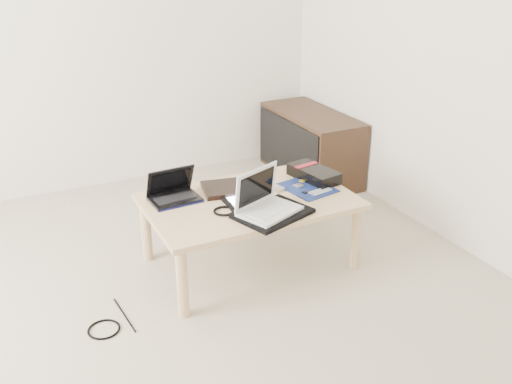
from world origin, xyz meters
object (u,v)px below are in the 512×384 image
media_cabinet (310,145)px  white_laptop (265,203)px  netbook (173,193)px  gpu_box (314,174)px  coffee_table (250,207)px

media_cabinet → white_laptop: 1.55m
netbook → gpu_box: bearing=-6.2°
white_laptop → gpu_box: 0.55m
coffee_table → media_cabinet: size_ratio=1.22×
coffee_table → netbook: size_ratio=4.12×
media_cabinet → white_laptop: bearing=-129.9°
netbook → gpu_box: netbook is taller
media_cabinet → white_laptop: white_laptop is taller
coffee_table → gpu_box: 0.47m
netbook → white_laptop: size_ratio=0.75×
netbook → white_laptop: (0.36, -0.38, 0.03)m
media_cabinet → gpu_box: 1.05m
media_cabinet → netbook: (-1.34, -0.80, 0.19)m
coffee_table → white_laptop: 0.23m
coffee_table → netbook: (-0.37, 0.17, 0.09)m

